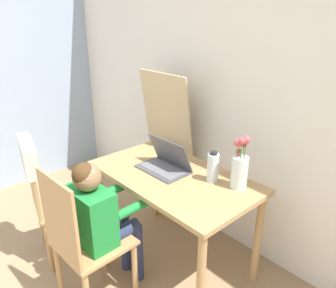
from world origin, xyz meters
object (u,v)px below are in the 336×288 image
at_px(water_bottle, 213,167).
at_px(laptop, 166,162).
at_px(person_seated, 100,214).
at_px(flower_vase, 240,168).
at_px(chair_occupied, 82,241).
at_px(chair_spare, 44,182).

bearing_deg(water_bottle, laptop, -162.13).
distance_m(person_seated, water_bottle, 0.75).
bearing_deg(laptop, flower_vase, 17.41).
bearing_deg(chair_occupied, person_seated, -90.00).
height_order(laptop, water_bottle, laptop).
height_order(laptop, flower_vase, flower_vase).
relative_size(laptop, flower_vase, 1.04).
distance_m(person_seated, laptop, 0.57).
bearing_deg(person_seated, chair_spare, 8.31).
bearing_deg(flower_vase, laptop, -161.99).
xyz_separation_m(person_seated, laptop, (-0.02, 0.55, 0.16)).
bearing_deg(person_seated, laptop, -89.83).
xyz_separation_m(chair_spare, person_seated, (0.56, 0.10, -0.03)).
xyz_separation_m(flower_vase, water_bottle, (-0.16, -0.05, -0.04)).
distance_m(chair_spare, laptop, 0.85).
distance_m(chair_spare, water_bottle, 1.16).
xyz_separation_m(chair_occupied, person_seated, (-0.01, 0.13, 0.12)).
bearing_deg(flower_vase, person_seated, -123.46).
relative_size(chair_spare, laptop, 2.61).
height_order(chair_spare, flower_vase, flower_vase).
distance_m(flower_vase, water_bottle, 0.18).
height_order(chair_spare, laptop, chair_spare).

